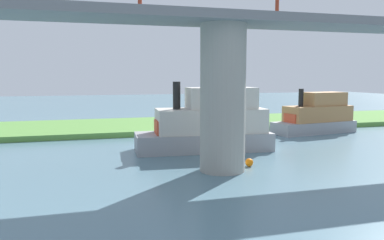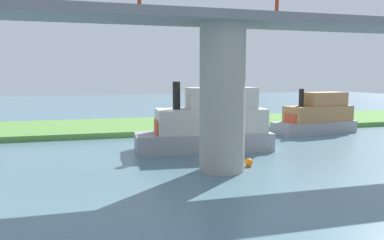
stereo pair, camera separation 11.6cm
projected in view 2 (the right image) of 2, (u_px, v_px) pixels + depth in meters
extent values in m
plane|color=slate|center=(192.00, 135.00, 37.27)|extent=(160.00, 160.00, 0.00)
cube|color=#5B9342|center=(177.00, 125.00, 42.97)|extent=(80.00, 12.00, 0.50)
cylinder|color=#9E998E|center=(222.00, 99.00, 22.72)|extent=(2.64, 2.64, 8.53)
cube|color=slate|center=(223.00, 19.00, 22.21)|extent=(62.11, 4.00, 0.50)
cylinder|color=maroon|center=(277.00, 1.00, 25.17)|extent=(0.24, 0.24, 2.60)
cylinder|color=#2D334C|center=(175.00, 124.00, 38.82)|extent=(0.29, 0.29, 0.55)
cylinder|color=red|center=(175.00, 119.00, 38.75)|extent=(0.47, 0.47, 0.60)
sphere|color=tan|center=(175.00, 114.00, 38.70)|extent=(0.24, 0.24, 0.24)
cylinder|color=brown|center=(200.00, 122.00, 38.58)|extent=(0.20, 0.20, 1.02)
cube|color=#99999E|center=(314.00, 127.00, 38.43)|extent=(8.84, 4.11, 1.13)
cube|color=#B27F4C|center=(318.00, 113.00, 38.48)|extent=(7.12, 3.57, 1.51)
cube|color=#B27F4C|center=(324.00, 99.00, 38.59)|extent=(4.53, 2.78, 1.32)
cylinder|color=black|center=(301.00, 98.00, 37.38)|extent=(0.47, 0.47, 1.70)
cube|color=#D84C2D|center=(296.00, 118.00, 37.36)|extent=(1.76, 1.91, 0.85)
cube|color=#99999E|center=(203.00, 141.00, 29.43)|extent=(10.33, 4.17, 1.35)
cube|color=beige|center=(211.00, 121.00, 29.36)|extent=(8.29, 3.67, 1.79)
cube|color=beige|center=(221.00, 98.00, 29.33)|extent=(5.24, 2.95, 1.57)
cylinder|color=black|center=(176.00, 95.00, 28.63)|extent=(0.56, 0.56, 2.02)
cube|color=#D84C2D|center=(168.00, 127.00, 28.76)|extent=(1.95, 2.16, 1.01)
cube|color=#1E232D|center=(246.00, 136.00, 34.33)|extent=(4.39, 1.77, 0.67)
cube|color=silver|center=(240.00, 128.00, 34.06)|extent=(1.62, 1.31, 0.77)
sphere|color=orange|center=(249.00, 162.00, 24.26)|extent=(0.50, 0.50, 0.50)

